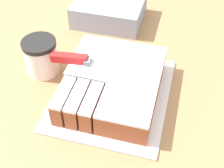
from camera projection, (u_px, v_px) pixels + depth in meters
countertop at (101, 154)px, 1.27m from camera, size 1.40×1.10×0.96m
cake_board at (112, 94)px, 0.85m from camera, size 0.30×0.35×0.01m
cake at (113, 83)px, 0.83m from camera, size 0.24×0.29×0.07m
knife at (81, 60)px, 0.83m from camera, size 0.26×0.06×0.02m
coffee_cup at (41, 57)px, 0.88m from camera, size 0.10×0.10×0.11m
storage_box at (109, 10)px, 1.08m from camera, size 0.23×0.19×0.08m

